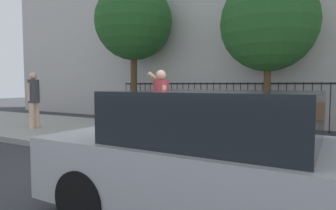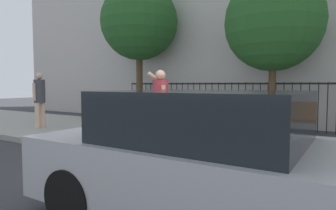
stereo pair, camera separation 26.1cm
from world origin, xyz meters
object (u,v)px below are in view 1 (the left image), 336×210
(pedestrian_on_phone, at_px, (161,103))
(street_tree_mid, at_px, (133,22))
(street_tree_near, at_px, (268,23))
(parked_hatchback, at_px, (230,162))
(pedestrian_walking, at_px, (34,96))

(pedestrian_on_phone, height_order, street_tree_mid, street_tree_mid)
(pedestrian_on_phone, height_order, street_tree_near, street_tree_near)
(street_tree_near, height_order, street_tree_mid, street_tree_mid)
(parked_hatchback, relative_size, pedestrian_on_phone, 2.51)
(parked_hatchback, xyz_separation_m, pedestrian_on_phone, (-2.30, 2.39, 0.42))
(street_tree_mid, bearing_deg, pedestrian_walking, -103.89)
(street_tree_near, relative_size, street_tree_mid, 0.89)
(parked_hatchback, height_order, pedestrian_walking, pedestrian_walking)
(pedestrian_on_phone, xyz_separation_m, pedestrian_walking, (-5.01, 0.56, 0.03))
(parked_hatchback, bearing_deg, pedestrian_on_phone, 133.81)
(pedestrian_on_phone, height_order, pedestrian_walking, pedestrian_walking)
(pedestrian_on_phone, relative_size, street_tree_near, 0.34)
(street_tree_mid, bearing_deg, street_tree_near, -0.02)
(parked_hatchback, bearing_deg, street_tree_near, 98.61)
(parked_hatchback, bearing_deg, pedestrian_walking, 157.99)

